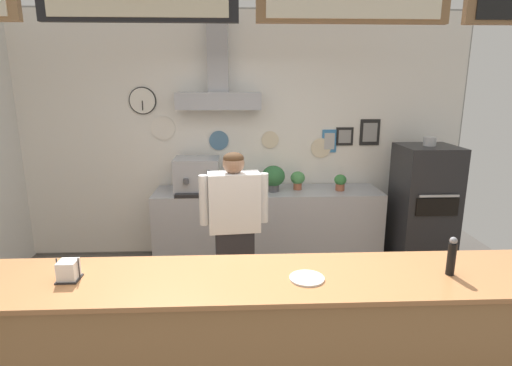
{
  "coord_description": "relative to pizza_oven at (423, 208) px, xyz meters",
  "views": [
    {
      "loc": [
        -0.06,
        -2.76,
        2.17
      ],
      "look_at": [
        0.09,
        0.66,
        1.33
      ],
      "focal_mm": 28.64,
      "sensor_mm": 36.0,
      "label": 1
    }
  ],
  "objects": [
    {
      "name": "potted_rosemary",
      "position": [
        -0.94,
        0.23,
        0.28
      ],
      "size": [
        0.14,
        0.14,
        0.19
      ],
      "color": "#9E563D",
      "rests_on": "back_prep_counter"
    },
    {
      "name": "napkin_holder",
      "position": [
        -3.17,
        -2.22,
        0.35
      ],
      "size": [
        0.13,
        0.12,
        0.14
      ],
      "color": "#262628",
      "rests_on": "service_counter"
    },
    {
      "name": "shop_worker",
      "position": [
        -2.2,
        -1.03,
        0.11
      ],
      "size": [
        0.61,
        0.26,
        1.6
      ],
      "rotation": [
        0.0,
        0.0,
        3.24
      ],
      "color": "#232328",
      "rests_on": "ground_plane"
    },
    {
      "name": "potted_thyme",
      "position": [
        -1.44,
        0.3,
        0.3
      ],
      "size": [
        0.17,
        0.17,
        0.22
      ],
      "color": "#9E563D",
      "rests_on": "back_prep_counter"
    },
    {
      "name": "pepper_grinder",
      "position": [
        -0.88,
        -2.25,
        0.41
      ],
      "size": [
        0.05,
        0.05,
        0.24
      ],
      "color": "black",
      "rests_on": "service_counter"
    },
    {
      "name": "espresso_machine",
      "position": [
        -2.65,
        0.23,
        0.37
      ],
      "size": [
        0.52,
        0.49,
        0.41
      ],
      "color": "#A3A5AD",
      "rests_on": "back_prep_counter"
    },
    {
      "name": "condiment_plate",
      "position": [
        -1.76,
        -2.28,
        0.3
      ],
      "size": [
        0.21,
        0.21,
        0.01
      ],
      "color": "white",
      "rests_on": "service_counter"
    },
    {
      "name": "back_wall_assembly",
      "position": [
        -2.11,
        0.52,
        0.86
      ],
      "size": [
        5.56,
        2.7,
        3.03
      ],
      "color": "gray",
      "rests_on": "ground_plane"
    },
    {
      "name": "potted_basil",
      "position": [
        -2.13,
        0.23,
        0.31
      ],
      "size": [
        0.21,
        0.21,
        0.25
      ],
      "color": "#4C4C51",
      "rests_on": "back_prep_counter"
    },
    {
      "name": "pizza_oven",
      "position": [
        0.0,
        0.0,
        0.0
      ],
      "size": [
        0.62,
        0.67,
        1.58
      ],
      "color": "#232326",
      "rests_on": "ground_plane"
    },
    {
      "name": "potted_sage",
      "position": [
        -1.75,
        0.22,
        0.34
      ],
      "size": [
        0.27,
        0.27,
        0.31
      ],
      "color": "#4C4C51",
      "rests_on": "back_prep_counter"
    },
    {
      "name": "service_counter",
      "position": [
        -2.1,
        -2.23,
        -0.23
      ],
      "size": [
        4.93,
        0.66,
        1.03
      ],
      "color": "#B77F4C",
      "rests_on": "ground_plane"
    },
    {
      "name": "back_prep_counter",
      "position": [
        -1.81,
        0.26,
        -0.29
      ],
      "size": [
        2.72,
        0.62,
        0.92
      ],
      "color": "#A3A5AD",
      "rests_on": "ground_plane"
    }
  ]
}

